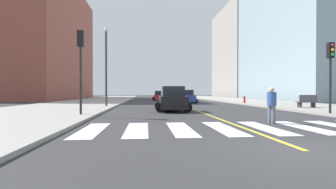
{
  "coord_description": "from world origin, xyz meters",
  "views": [
    {
      "loc": [
        -4.13,
        -5.81,
        1.53
      ],
      "look_at": [
        -0.84,
        30.17,
        1.15
      ],
      "focal_mm": 25.64,
      "sensor_mm": 36.0,
      "label": 1
    }
  ],
  "objects_px": {
    "pedestrian_crossing": "(272,103)",
    "fire_hydrant": "(244,99)",
    "traffic_light_near_corner": "(331,63)",
    "park_bench": "(307,101)",
    "car_blue_third": "(187,97)",
    "street_lamp": "(106,60)",
    "car_red_second": "(159,96)",
    "car_black_nearest": "(172,100)",
    "traffic_light_far_corner": "(81,56)"
  },
  "relations": [
    {
      "from": "pedestrian_crossing",
      "to": "fire_hydrant",
      "type": "height_order",
      "value": "pedestrian_crossing"
    },
    {
      "from": "traffic_light_near_corner",
      "to": "park_bench",
      "type": "relative_size",
      "value": 2.48
    },
    {
      "from": "car_blue_third",
      "to": "pedestrian_crossing",
      "type": "bearing_deg",
      "value": 92.67
    },
    {
      "from": "street_lamp",
      "to": "car_red_second",
      "type": "bearing_deg",
      "value": 72.35
    },
    {
      "from": "car_black_nearest",
      "to": "traffic_light_far_corner",
      "type": "distance_m",
      "value": 7.72
    },
    {
      "from": "car_black_nearest",
      "to": "traffic_light_far_corner",
      "type": "bearing_deg",
      "value": -147.3
    },
    {
      "from": "pedestrian_crossing",
      "to": "traffic_light_near_corner",
      "type": "bearing_deg",
      "value": 87.89
    },
    {
      "from": "car_red_second",
      "to": "fire_hydrant",
      "type": "xyz_separation_m",
      "value": [
        10.19,
        -14.25,
        -0.23
      ]
    },
    {
      "from": "car_blue_third",
      "to": "fire_hydrant",
      "type": "relative_size",
      "value": 4.61
    },
    {
      "from": "fire_hydrant",
      "to": "traffic_light_far_corner",
      "type": "bearing_deg",
      "value": -139.02
    },
    {
      "from": "car_blue_third",
      "to": "traffic_light_far_corner",
      "type": "height_order",
      "value": "traffic_light_far_corner"
    },
    {
      "from": "pedestrian_crossing",
      "to": "fire_hydrant",
      "type": "relative_size",
      "value": 1.99
    },
    {
      "from": "car_black_nearest",
      "to": "pedestrian_crossing",
      "type": "distance_m",
      "value": 8.84
    },
    {
      "from": "car_red_second",
      "to": "fire_hydrant",
      "type": "distance_m",
      "value": 17.52
    },
    {
      "from": "car_black_nearest",
      "to": "car_red_second",
      "type": "relative_size",
      "value": 1.13
    },
    {
      "from": "fire_hydrant",
      "to": "car_blue_third",
      "type": "bearing_deg",
      "value": 154.54
    },
    {
      "from": "traffic_light_near_corner",
      "to": "car_blue_third",
      "type": "bearing_deg",
      "value": -71.42
    },
    {
      "from": "traffic_light_near_corner",
      "to": "traffic_light_far_corner",
      "type": "height_order",
      "value": "traffic_light_far_corner"
    },
    {
      "from": "pedestrian_crossing",
      "to": "street_lamp",
      "type": "relative_size",
      "value": 0.23
    },
    {
      "from": "street_lamp",
      "to": "pedestrian_crossing",
      "type": "bearing_deg",
      "value": -52.51
    },
    {
      "from": "traffic_light_far_corner",
      "to": "street_lamp",
      "type": "relative_size",
      "value": 0.67
    },
    {
      "from": "car_red_second",
      "to": "fire_hydrant",
      "type": "bearing_deg",
      "value": -53.86
    },
    {
      "from": "traffic_light_near_corner",
      "to": "traffic_light_far_corner",
      "type": "distance_m",
      "value": 15.87
    },
    {
      "from": "car_black_nearest",
      "to": "car_blue_third",
      "type": "relative_size",
      "value": 1.08
    },
    {
      "from": "park_bench",
      "to": "car_blue_third",
      "type": "bearing_deg",
      "value": 29.73
    },
    {
      "from": "park_bench",
      "to": "pedestrian_crossing",
      "type": "bearing_deg",
      "value": 133.11
    },
    {
      "from": "traffic_light_far_corner",
      "to": "park_bench",
      "type": "bearing_deg",
      "value": 15.07
    },
    {
      "from": "car_blue_third",
      "to": "traffic_light_near_corner",
      "type": "bearing_deg",
      "value": 110.18
    },
    {
      "from": "traffic_light_near_corner",
      "to": "street_lamp",
      "type": "distance_m",
      "value": 18.57
    },
    {
      "from": "traffic_light_far_corner",
      "to": "pedestrian_crossing",
      "type": "height_order",
      "value": "traffic_light_far_corner"
    },
    {
      "from": "car_black_nearest",
      "to": "car_blue_third",
      "type": "distance_m",
      "value": 14.26
    },
    {
      "from": "traffic_light_far_corner",
      "to": "pedestrian_crossing",
      "type": "distance_m",
      "value": 11.22
    },
    {
      "from": "car_red_second",
      "to": "traffic_light_far_corner",
      "type": "distance_m",
      "value": 29.43
    },
    {
      "from": "traffic_light_far_corner",
      "to": "street_lamp",
      "type": "bearing_deg",
      "value": 89.49
    },
    {
      "from": "traffic_light_far_corner",
      "to": "car_blue_third",
      "type": "bearing_deg",
      "value": 61.22
    },
    {
      "from": "park_bench",
      "to": "street_lamp",
      "type": "distance_m",
      "value": 19.08
    },
    {
      "from": "car_red_second",
      "to": "street_lamp",
      "type": "xyz_separation_m",
      "value": [
        -6.25,
        -19.65,
        3.88
      ]
    },
    {
      "from": "park_bench",
      "to": "car_black_nearest",
      "type": "bearing_deg",
      "value": 90.77
    },
    {
      "from": "car_blue_third",
      "to": "park_bench",
      "type": "relative_size",
      "value": 2.23
    },
    {
      "from": "park_bench",
      "to": "pedestrian_crossing",
      "type": "height_order",
      "value": "pedestrian_crossing"
    },
    {
      "from": "car_black_nearest",
      "to": "car_red_second",
      "type": "xyz_separation_m",
      "value": [
        0.24,
        24.79,
        -0.11
      ]
    },
    {
      "from": "car_red_second",
      "to": "park_bench",
      "type": "bearing_deg",
      "value": -62.6
    },
    {
      "from": "car_red_second",
      "to": "street_lamp",
      "type": "height_order",
      "value": "street_lamp"
    },
    {
      "from": "park_bench",
      "to": "street_lamp",
      "type": "bearing_deg",
      "value": 73.07
    },
    {
      "from": "pedestrian_crossing",
      "to": "car_red_second",
      "type": "bearing_deg",
      "value": 154.53
    },
    {
      "from": "car_black_nearest",
      "to": "pedestrian_crossing",
      "type": "height_order",
      "value": "car_black_nearest"
    },
    {
      "from": "car_red_second",
      "to": "traffic_light_near_corner",
      "type": "xyz_separation_m",
      "value": [
        9.52,
        -29.36,
        2.55
      ]
    },
    {
      "from": "car_blue_third",
      "to": "street_lamp",
      "type": "height_order",
      "value": "street_lamp"
    },
    {
      "from": "street_lamp",
      "to": "fire_hydrant",
      "type": "bearing_deg",
      "value": 18.2
    },
    {
      "from": "traffic_light_near_corner",
      "to": "park_bench",
      "type": "xyz_separation_m",
      "value": [
        2.45,
        5.7,
        -2.68
      ]
    }
  ]
}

